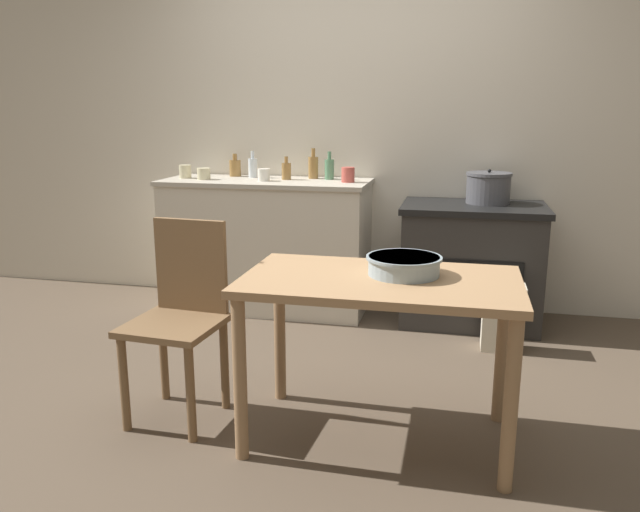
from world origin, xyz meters
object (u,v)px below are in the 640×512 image
(bottle_mid_left, at_px, (286,171))
(bottle_center, at_px, (253,167))
(cup_right, at_px, (204,174))
(flour_sack, at_px, (503,317))
(stock_pot, at_px, (488,188))
(work_table, at_px, (380,302))
(bottle_center_left, at_px, (329,169))
(bottle_left, at_px, (313,167))
(cup_center_right, at_px, (185,172))
(mixing_bowl_large, at_px, (404,264))
(cup_far_right, at_px, (348,175))
(chair, at_px, (181,313))
(bottle_far_left, at_px, (235,168))
(stove, at_px, (471,264))
(cup_mid_right, at_px, (264,175))

(bottle_mid_left, height_order, bottle_center, bottle_center)
(cup_right, bearing_deg, flour_sack, -11.35)
(flour_sack, height_order, stock_pot, stock_pot)
(work_table, relative_size, bottle_center_left, 5.89)
(bottle_mid_left, bearing_deg, stock_pot, 1.36)
(bottle_left, relative_size, bottle_center, 1.13)
(cup_center_right, bearing_deg, mixing_bowl_large, -43.06)
(bottle_left, distance_m, cup_center_right, 0.92)
(bottle_center, xyz_separation_m, cup_far_right, (0.72, -0.14, -0.02))
(chair, height_order, cup_right, cup_right)
(bottle_mid_left, bearing_deg, cup_far_right, -8.05)
(bottle_left, height_order, bottle_center, bottle_left)
(work_table, distance_m, cup_right, 2.20)
(work_table, xyz_separation_m, chair, (-0.92, 0.04, -0.13))
(work_table, height_order, cup_right, cup_right)
(bottle_center, bearing_deg, cup_right, -146.27)
(bottle_far_left, xyz_separation_m, bottle_center, (0.15, -0.05, 0.01))
(stove, distance_m, bottle_center_left, 1.17)
(bottle_left, xyz_separation_m, bottle_center, (-0.44, -0.03, -0.01))
(stove, distance_m, flour_sack, 0.56)
(chair, distance_m, cup_far_right, 1.77)
(mixing_bowl_large, relative_size, cup_far_right, 3.15)
(stock_pot, relative_size, cup_right, 3.23)
(stock_pot, bearing_deg, flour_sack, -79.30)
(work_table, bearing_deg, cup_right, 132.16)
(stove, bearing_deg, bottle_center, 175.29)
(chair, xyz_separation_m, stock_pot, (1.41, 1.73, 0.41))
(mixing_bowl_large, distance_m, cup_right, 2.20)
(cup_right, relative_size, cup_far_right, 0.91)
(cup_center_right, bearing_deg, work_table, -45.72)
(mixing_bowl_large, height_order, cup_center_right, cup_center_right)
(chair, bearing_deg, bottle_left, 88.27)
(cup_far_right, bearing_deg, bottle_center_left, 138.82)
(flour_sack, bearing_deg, work_table, -116.14)
(cup_mid_right, bearing_deg, bottle_center_left, 24.49)
(bottle_far_left, bearing_deg, bottle_center_left, -4.46)
(stock_pot, xyz_separation_m, bottle_far_left, (-1.80, 0.10, 0.09))
(stove, relative_size, bottle_center, 4.93)
(bottle_center_left, distance_m, bottle_center, 0.56)
(chair, distance_m, bottle_far_left, 1.93)
(bottle_far_left, bearing_deg, cup_right, -119.38)
(flour_sack, xyz_separation_m, stock_pot, (-0.11, 0.56, 0.70))
(stock_pot, xyz_separation_m, cup_far_right, (-0.92, -0.10, 0.08))
(bottle_far_left, relative_size, bottle_mid_left, 1.03)
(bottle_center, bearing_deg, stock_pot, -1.57)
(stove, xyz_separation_m, chair, (-1.32, -1.64, 0.09))
(cup_center_right, height_order, cup_far_right, cup_far_right)
(bottle_left, distance_m, bottle_center_left, 0.13)
(bottle_left, height_order, cup_right, bottle_left)
(cup_right, bearing_deg, bottle_center, 33.73)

